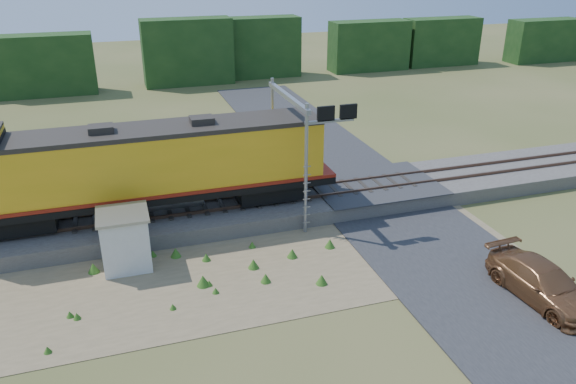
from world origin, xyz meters
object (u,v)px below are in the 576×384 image
object	(u,v)px
locomotive	(141,167)
signal_gantry	(298,124)
shed	(125,239)
car	(543,283)

from	to	relation	value
locomotive	signal_gantry	xyz separation A→B (m)	(7.81, -0.65, 1.63)
shed	locomotive	bearing A→B (deg)	71.76
locomotive	shed	size ratio (longest dim) A/B	7.16
shed	signal_gantry	size ratio (longest dim) A/B	0.40
signal_gantry	shed	bearing A→B (deg)	-162.81
shed	car	distance (m)	17.60
signal_gantry	locomotive	bearing A→B (deg)	175.25
locomotive	signal_gantry	distance (m)	8.00
locomotive	shed	xyz separation A→B (m)	(-1.15, -3.42, -2.02)
signal_gantry	car	size ratio (longest dim) A/B	1.28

